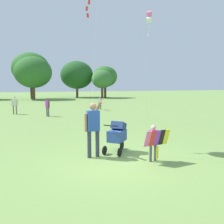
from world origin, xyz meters
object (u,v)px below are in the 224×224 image
object	(u,v)px
kite_orange_delta	(149,18)
person_sitting_far	(100,102)
person_adult_flyer	(93,125)
child_with_butterfly_kite	(154,140)
person_red_shirt	(15,103)
stroller	(117,134)
person_kid_running	(48,106)

from	to	relation	value
kite_orange_delta	person_sitting_far	world-z (taller)	kite_orange_delta
person_adult_flyer	person_sitting_far	world-z (taller)	person_adult_flyer
child_with_butterfly_kite	person_red_shirt	size ratio (longest dim) A/B	0.79
stroller	person_red_shirt	size ratio (longest dim) A/B	0.77
kite_orange_delta	stroller	bearing A→B (deg)	-123.93
person_adult_flyer	kite_orange_delta	size ratio (longest dim) A/B	0.27
stroller	person_red_shirt	xyz separation A→B (m)	(-3.91, 11.52, 0.18)
stroller	person_red_shirt	world-z (taller)	person_red_shirt
kite_orange_delta	person_kid_running	size ratio (longest dim) A/B	5.12
child_with_butterfly_kite	kite_orange_delta	world-z (taller)	kite_orange_delta
stroller	person_kid_running	size ratio (longest dim) A/B	0.81
stroller	person_sitting_far	size ratio (longest dim) A/B	0.94
stroller	person_kid_running	distance (m)	9.67
child_with_butterfly_kite	stroller	size ratio (longest dim) A/B	1.03
person_adult_flyer	person_sitting_far	size ratio (longest dim) A/B	1.59
person_adult_flyer	kite_orange_delta	bearing A→B (deg)	52.06
person_red_shirt	person_adult_flyer	bearing A→B (deg)	-75.52
stroller	person_sitting_far	xyz separation A→B (m)	(2.87, 12.80, 0.04)
person_adult_flyer	kite_orange_delta	xyz separation A→B (m)	(4.98, 6.38, 5.10)
child_with_butterfly_kite	person_adult_flyer	distance (m)	1.85
person_adult_flyer	person_sitting_far	distance (m)	13.59
person_kid_running	kite_orange_delta	bearing A→B (deg)	-30.38
person_red_shirt	person_sitting_far	world-z (taller)	person_red_shirt
person_sitting_far	person_kid_running	size ratio (longest dim) A/B	0.86
person_adult_flyer	kite_orange_delta	distance (m)	9.57
person_sitting_far	stroller	bearing A→B (deg)	-102.62
person_sitting_far	person_adult_flyer	bearing A→B (deg)	-105.93
person_red_shirt	kite_orange_delta	bearing A→B (deg)	-33.99
person_sitting_far	child_with_butterfly_kite	bearing A→B (deg)	-98.83
stroller	person_red_shirt	distance (m)	12.17
person_sitting_far	person_kid_running	distance (m)	5.61
stroller	person_kid_running	world-z (taller)	person_kid_running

